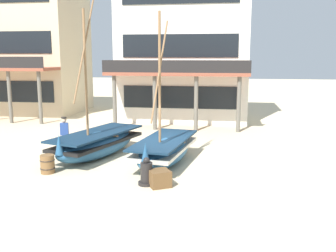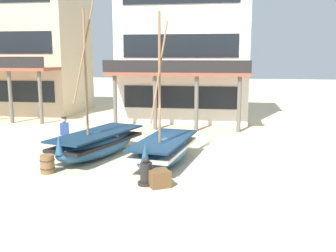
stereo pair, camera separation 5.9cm
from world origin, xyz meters
name	(u,v)px [view 1 (the left image)]	position (x,y,z in m)	size (l,w,h in m)	color
ground_plane	(164,164)	(0.00, 0.00, 0.00)	(120.00, 120.00, 0.00)	beige
fishing_boat_near_left	(97,143)	(-3.07, 0.67, 0.62)	(3.12, 5.22, 6.99)	#23517A
fishing_boat_centre_large	(164,150)	(-0.01, 0.02, 0.59)	(2.32, 4.76, 5.98)	#23517A
fisherman_by_hull	(65,136)	(-4.65, 0.93, 0.83)	(0.41, 0.32, 1.68)	#33333D
capstan_winch	(147,174)	(-0.19, -2.60, 0.39)	(0.59, 0.59, 0.96)	black
wooden_barrel	(47,164)	(-4.13, -1.87, 0.35)	(0.56, 0.56, 0.70)	brown
cargo_crate	(159,178)	(0.28, -2.70, 0.28)	(0.67, 0.67, 0.56)	brown
harbor_building_main	(184,47)	(-0.54, 11.75, 4.93)	(8.90, 7.51, 9.89)	silver
harbor_building_annex	(32,44)	(-12.52, 13.43, 5.22)	(7.57, 9.04, 10.46)	beige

